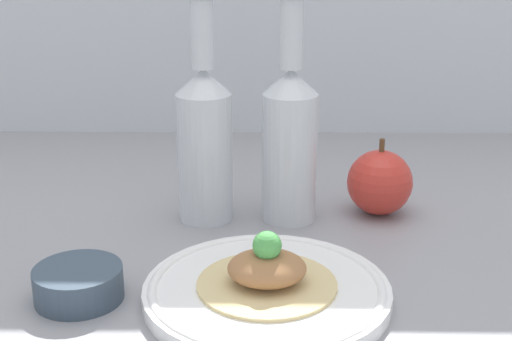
% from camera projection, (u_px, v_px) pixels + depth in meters
% --- Properties ---
extents(ground_plane, '(1.80, 1.10, 0.04)m').
position_uv_depth(ground_plane, '(322.00, 268.00, 0.87)').
color(ground_plane, gray).
extents(plate, '(0.26, 0.26, 0.02)m').
position_uv_depth(plate, '(267.00, 291.00, 0.75)').
color(plate, white).
rests_on(plate, ground_plane).
extents(plated_food, '(0.15, 0.15, 0.06)m').
position_uv_depth(plated_food, '(267.00, 271.00, 0.74)').
color(plated_food, '#D6BC7F').
rests_on(plated_food, plate).
extents(cider_bottle_left, '(0.07, 0.07, 0.30)m').
position_uv_depth(cider_bottle_left, '(205.00, 137.00, 0.92)').
color(cider_bottle_left, silver).
rests_on(cider_bottle_left, ground_plane).
extents(cider_bottle_right, '(0.07, 0.07, 0.30)m').
position_uv_depth(cider_bottle_right, '(290.00, 137.00, 0.92)').
color(cider_bottle_right, silver).
rests_on(cider_bottle_right, ground_plane).
extents(apple, '(0.09, 0.09, 0.11)m').
position_uv_depth(apple, '(380.00, 182.00, 0.96)').
color(apple, red).
rests_on(apple, ground_plane).
extents(dipping_bowl, '(0.09, 0.09, 0.04)m').
position_uv_depth(dipping_bowl, '(79.00, 284.00, 0.75)').
color(dipping_bowl, '#384756').
rests_on(dipping_bowl, ground_plane).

